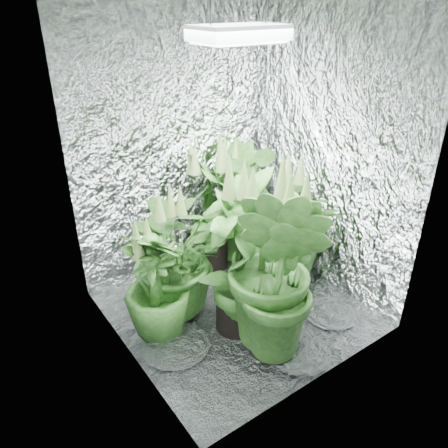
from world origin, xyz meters
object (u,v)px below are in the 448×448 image
plant_c (231,203)px  plant_f (238,256)px  plant_a (176,256)px  grow_lamp (239,33)px  plant_g (277,272)px  plant_d (157,286)px  circulation_fan (256,238)px  plant_e (286,223)px  plant_b (210,212)px

plant_c → plant_f: size_ratio=0.87×
plant_a → plant_c: 0.87m
grow_lamp → plant_g: (-0.04, -0.45, -1.25)m
plant_d → circulation_fan: bearing=20.6°
plant_e → plant_g: bearing=-136.5°
grow_lamp → plant_a: grow_lamp is taller
plant_a → plant_d: (-0.23, -0.16, -0.07)m
grow_lamp → plant_b: 1.46m
plant_d → circulation_fan: 1.27m
plant_d → plant_c: bearing=29.7°
plant_c → circulation_fan: plant_c is taller
plant_a → plant_f: (0.23, -0.39, 0.11)m
plant_g → circulation_fan: size_ratio=3.56×
plant_a → plant_d: 0.28m
plant_e → plant_f: (-0.64, -0.26, 0.07)m
grow_lamp → plant_g: bearing=-94.6°
circulation_fan → plant_c: bearing=121.2°
plant_b → circulation_fan: size_ratio=3.10×
plant_d → plant_f: size_ratio=0.70×
plant_c → grow_lamp: bearing=-123.9°
plant_b → plant_g: plant_g is taller
grow_lamp → plant_a: size_ratio=0.53×
plant_d → plant_e: 1.11m
grow_lamp → circulation_fan: (0.61, 0.52, -1.68)m
grow_lamp → plant_a: (-0.33, 0.23, -1.38)m
plant_f → circulation_fan: plant_f is taller
plant_f → plant_g: 0.30m
plant_c → plant_g: size_ratio=0.84×
plant_e → plant_b: bearing=127.3°
plant_a → plant_g: plant_g is taller
grow_lamp → plant_d: 1.55m
plant_g → plant_a: bearing=113.6°
plant_f → plant_e: bearing=21.8°
plant_b → plant_d: 0.90m
plant_b → plant_e: plant_b is taller
grow_lamp → plant_a: bearing=145.1°
plant_e → plant_d: bearing=-178.8°
grow_lamp → plant_g: 1.33m
grow_lamp → plant_a: 1.43m
plant_d → plant_f: (0.46, -0.23, 0.18)m
plant_d → plant_f: plant_f is taller
circulation_fan → plant_a: bearing=173.1°
plant_b → plant_c: (0.25, 0.06, -0.02)m
plant_b → grow_lamp: bearing=-106.9°
plant_a → plant_d: plant_a is taller
plant_e → circulation_fan: 0.54m
plant_d → plant_f: bearing=-27.1°
plant_a → plant_g: size_ratio=0.76×
plant_b → plant_d: plant_b is taller
plant_c → plant_a: bearing=-151.9°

